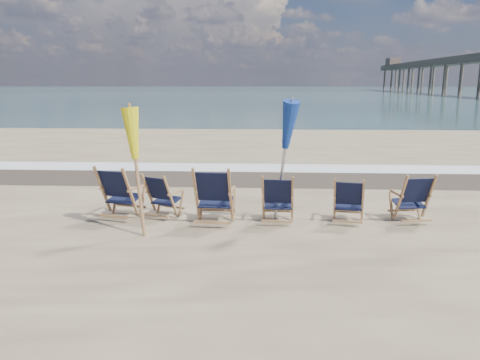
{
  "coord_description": "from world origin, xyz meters",
  "views": [
    {
      "loc": [
        0.42,
        -5.77,
        2.59
      ],
      "look_at": [
        0.0,
        2.2,
        0.9
      ],
      "focal_mm": 35.0,
      "sensor_mm": 36.0,
      "label": 1
    }
  ],
  "objects_px": {
    "beach_chair_1": "(170,197)",
    "beach_chair_2": "(230,197)",
    "beach_chair_3": "(292,200)",
    "umbrella_blue": "(283,128)",
    "beach_chair_4": "(363,202)",
    "umbrella_yellow": "(136,140)",
    "beach_chair_0": "(130,194)",
    "beach_chair_5": "(429,198)"
  },
  "relations": [
    {
      "from": "beach_chair_2",
      "to": "umbrella_blue",
      "type": "relative_size",
      "value": 0.48
    },
    {
      "from": "beach_chair_5",
      "to": "umbrella_yellow",
      "type": "distance_m",
      "value": 5.36
    },
    {
      "from": "beach_chair_4",
      "to": "beach_chair_5",
      "type": "bearing_deg",
      "value": -160.06
    },
    {
      "from": "umbrella_blue",
      "to": "beach_chair_2",
      "type": "bearing_deg",
      "value": -167.01
    },
    {
      "from": "beach_chair_0",
      "to": "umbrella_yellow",
      "type": "bearing_deg",
      "value": 130.42
    },
    {
      "from": "beach_chair_0",
      "to": "beach_chair_2",
      "type": "height_order",
      "value": "beach_chair_2"
    },
    {
      "from": "beach_chair_3",
      "to": "umbrella_blue",
      "type": "xyz_separation_m",
      "value": [
        -0.19,
        0.05,
        1.3
      ]
    },
    {
      "from": "beach_chair_2",
      "to": "umbrella_yellow",
      "type": "height_order",
      "value": "umbrella_yellow"
    },
    {
      "from": "beach_chair_4",
      "to": "beach_chair_5",
      "type": "xyz_separation_m",
      "value": [
        1.24,
        0.2,
        0.03
      ]
    },
    {
      "from": "beach_chair_5",
      "to": "beach_chair_0",
      "type": "bearing_deg",
      "value": -7.53
    },
    {
      "from": "beach_chair_4",
      "to": "umbrella_yellow",
      "type": "height_order",
      "value": "umbrella_yellow"
    },
    {
      "from": "beach_chair_0",
      "to": "beach_chair_1",
      "type": "relative_size",
      "value": 1.19
    },
    {
      "from": "beach_chair_1",
      "to": "umbrella_yellow",
      "type": "xyz_separation_m",
      "value": [
        -0.35,
        -0.9,
        1.19
      ]
    },
    {
      "from": "beach_chair_5",
      "to": "umbrella_blue",
      "type": "xyz_separation_m",
      "value": [
        -2.71,
        -0.18,
        1.3
      ]
    },
    {
      "from": "beach_chair_0",
      "to": "beach_chair_1",
      "type": "xyz_separation_m",
      "value": [
        0.73,
        0.12,
        -0.08
      ]
    },
    {
      "from": "beach_chair_0",
      "to": "umbrella_blue",
      "type": "distance_m",
      "value": 3.08
    },
    {
      "from": "umbrella_yellow",
      "to": "beach_chair_1",
      "type": "bearing_deg",
      "value": 68.63
    },
    {
      "from": "beach_chair_5",
      "to": "umbrella_yellow",
      "type": "bearing_deg",
      "value": 1.16
    },
    {
      "from": "umbrella_yellow",
      "to": "umbrella_blue",
      "type": "xyz_separation_m",
      "value": [
        2.44,
        0.75,
        0.14
      ]
    },
    {
      "from": "beach_chair_5",
      "to": "umbrella_blue",
      "type": "bearing_deg",
      "value": -5.31
    },
    {
      "from": "beach_chair_3",
      "to": "beach_chair_4",
      "type": "xyz_separation_m",
      "value": [
        1.27,
        0.03,
        -0.03
      ]
    },
    {
      "from": "beach_chair_3",
      "to": "beach_chair_5",
      "type": "bearing_deg",
      "value": -170.46
    },
    {
      "from": "beach_chair_0",
      "to": "beach_chair_2",
      "type": "distance_m",
      "value": 1.91
    },
    {
      "from": "beach_chair_0",
      "to": "umbrella_yellow",
      "type": "relative_size",
      "value": 0.49
    },
    {
      "from": "beach_chair_1",
      "to": "beach_chair_5",
      "type": "distance_m",
      "value": 4.8
    },
    {
      "from": "beach_chair_3",
      "to": "beach_chair_5",
      "type": "height_order",
      "value": "beach_chair_5"
    },
    {
      "from": "beach_chair_2",
      "to": "beach_chair_3",
      "type": "xyz_separation_m",
      "value": [
        1.12,
        0.16,
        -0.08
      ]
    },
    {
      "from": "beach_chair_0",
      "to": "beach_chair_1",
      "type": "height_order",
      "value": "beach_chair_0"
    },
    {
      "from": "beach_chair_1",
      "to": "beach_chair_2",
      "type": "bearing_deg",
      "value": -173.85
    },
    {
      "from": "beach_chair_1",
      "to": "beach_chair_2",
      "type": "height_order",
      "value": "beach_chair_2"
    },
    {
      "from": "beach_chair_0",
      "to": "beach_chair_2",
      "type": "bearing_deg",
      "value": -172.49
    },
    {
      "from": "beach_chair_1",
      "to": "beach_chair_3",
      "type": "bearing_deg",
      "value": -161.55
    },
    {
      "from": "beach_chair_3",
      "to": "umbrella_yellow",
      "type": "relative_size",
      "value": 0.44
    },
    {
      "from": "beach_chair_0",
      "to": "umbrella_blue",
      "type": "bearing_deg",
      "value": -165.79
    },
    {
      "from": "beach_chair_0",
      "to": "beach_chair_1",
      "type": "distance_m",
      "value": 0.74
    },
    {
      "from": "beach_chair_1",
      "to": "beach_chair_3",
      "type": "relative_size",
      "value": 0.94
    },
    {
      "from": "beach_chair_0",
      "to": "beach_chair_2",
      "type": "xyz_separation_m",
      "value": [
        1.89,
        -0.24,
        0.03
      ]
    },
    {
      "from": "beach_chair_0",
      "to": "beach_chair_3",
      "type": "height_order",
      "value": "beach_chair_0"
    },
    {
      "from": "beach_chair_4",
      "to": "umbrella_yellow",
      "type": "bearing_deg",
      "value": 21.68
    },
    {
      "from": "umbrella_yellow",
      "to": "umbrella_blue",
      "type": "distance_m",
      "value": 2.56
    },
    {
      "from": "beach_chair_1",
      "to": "beach_chair_2",
      "type": "relative_size",
      "value": 0.8
    },
    {
      "from": "umbrella_yellow",
      "to": "umbrella_blue",
      "type": "bearing_deg",
      "value": 17.14
    }
  ]
}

